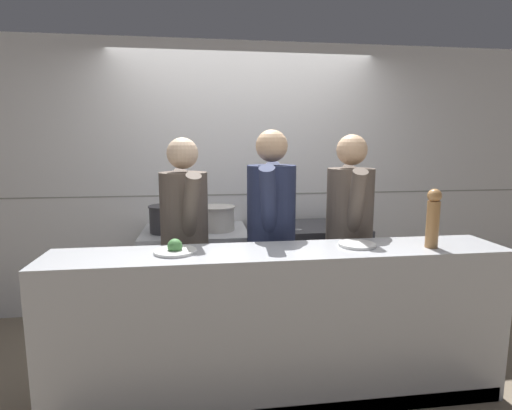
% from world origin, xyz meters
% --- Properties ---
extents(ground_plane, '(14.00, 14.00, 0.00)m').
position_xyz_m(ground_plane, '(0.00, 0.00, 0.00)').
color(ground_plane, '#7F705B').
extents(wall_back_tiled, '(8.00, 0.06, 2.60)m').
position_xyz_m(wall_back_tiled, '(0.00, 1.28, 1.30)').
color(wall_back_tiled, white).
rests_on(wall_back_tiled, ground_plane).
extents(oven_range, '(0.92, 0.71, 0.88)m').
position_xyz_m(oven_range, '(-0.49, 0.88, 0.44)').
color(oven_range, '#232326').
rests_on(oven_range, ground_plane).
extents(prep_counter, '(1.02, 0.65, 0.90)m').
position_xyz_m(prep_counter, '(0.55, 0.88, 0.45)').
color(prep_counter, '#38383D').
rests_on(prep_counter, ground_plane).
extents(pass_counter, '(2.84, 0.45, 1.00)m').
position_xyz_m(pass_counter, '(0.06, -0.29, 0.50)').
color(pass_counter, '#B7BABF').
rests_on(pass_counter, ground_plane).
extents(stock_pot, '(0.30, 0.30, 0.23)m').
position_xyz_m(stock_pot, '(-0.73, 0.83, 1.01)').
color(stock_pot, '#2D2D33').
rests_on(stock_pot, oven_range).
extents(sauce_pot, '(0.32, 0.32, 0.21)m').
position_xyz_m(sauce_pot, '(-0.29, 0.86, 1.00)').
color(sauce_pot, beige).
rests_on(sauce_pot, oven_range).
extents(chefs_knife, '(0.31, 0.22, 0.02)m').
position_xyz_m(chefs_knife, '(0.26, 0.80, 0.90)').
color(chefs_knife, '#B7BABF').
rests_on(chefs_knife, prep_counter).
extents(plated_dish_main, '(0.26, 0.26, 0.09)m').
position_xyz_m(plated_dish_main, '(-0.58, -0.26, 1.02)').
color(plated_dish_main, white).
rests_on(plated_dish_main, pass_counter).
extents(plated_dish_appetiser, '(0.24, 0.24, 0.02)m').
position_xyz_m(plated_dish_appetiser, '(0.56, -0.26, 1.01)').
color(plated_dish_appetiser, white).
rests_on(plated_dish_appetiser, pass_counter).
extents(pepper_mill, '(0.09, 0.09, 0.37)m').
position_xyz_m(pepper_mill, '(1.01, -0.36, 1.19)').
color(pepper_mill, '#AD7A47').
rests_on(pepper_mill, pass_counter).
extents(chef_head_cook, '(0.42, 0.74, 1.69)m').
position_xyz_m(chef_head_cook, '(-0.55, 0.26, 0.94)').
color(chef_head_cook, black).
rests_on(chef_head_cook, ground_plane).
extents(chef_sous, '(0.44, 0.76, 1.75)m').
position_xyz_m(chef_sous, '(0.08, 0.21, 0.97)').
color(chef_sous, black).
rests_on(chef_sous, ground_plane).
extents(chef_line, '(0.41, 0.75, 1.71)m').
position_xyz_m(chef_line, '(0.68, 0.20, 0.95)').
color(chef_line, black).
rests_on(chef_line, ground_plane).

